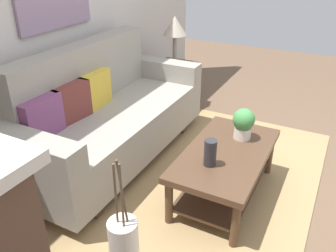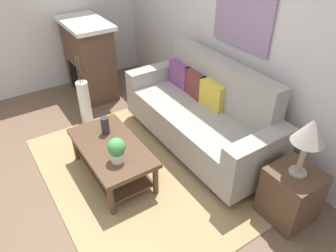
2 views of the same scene
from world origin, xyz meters
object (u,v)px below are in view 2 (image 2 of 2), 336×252
object	(u,v)px
couch	(202,115)
floor_vase	(85,103)
tabletop_vase	(105,126)
framed_painting	(243,14)
throw_pillow_mustard	(212,95)
table_lamp	(310,134)
throw_pillow_maroon	(195,84)
coffee_table	(112,154)
fireplace	(89,58)
potted_plant_tabletop	(117,149)
side_table	(290,195)
throw_pillow_plum	(180,74)

from	to	relation	value
couch	floor_vase	bearing A→B (deg)	-141.07
tabletop_vase	framed_painting	xyz separation A→B (m)	(0.31, 1.59, 1.03)
throw_pillow_mustard	table_lamp	size ratio (longest dim) A/B	0.63
throw_pillow_maroon	coffee_table	distance (m)	1.37
fireplace	coffee_table	bearing A→B (deg)	-16.04
floor_vase	fireplace	bearing A→B (deg)	151.76
throw_pillow_mustard	tabletop_vase	size ratio (longest dim) A/B	1.77
tabletop_vase	potted_plant_tabletop	world-z (taller)	potted_plant_tabletop
potted_plant_tabletop	side_table	size ratio (longest dim) A/B	0.47
couch	throw_pillow_maroon	world-z (taller)	couch
table_lamp	framed_painting	distance (m)	1.55
throw_pillow_mustard	coffee_table	bearing A→B (deg)	-93.19
potted_plant_tabletop	framed_painting	xyz separation A→B (m)	(-0.19, 1.68, 0.99)
side_table	floor_vase	size ratio (longest dim) A/B	0.90
side_table	fireplace	world-z (taller)	fireplace
throw_pillow_maroon	framed_painting	distance (m)	1.00
floor_vase	table_lamp	bearing A→B (deg)	21.17
tabletop_vase	coffee_table	bearing A→B (deg)	-12.04
throw_pillow_mustard	framed_painting	xyz separation A→B (m)	(0.00, 0.34, 0.89)
couch	fireplace	xyz separation A→B (m)	(-2.03, -0.61, 0.16)
table_lamp	framed_painting	xyz separation A→B (m)	(-1.36, 0.47, 0.57)
coffee_table	tabletop_vase	world-z (taller)	tabletop_vase
throw_pillow_maroon	coffee_table	xyz separation A→B (m)	(0.25, -1.30, -0.37)
coffee_table	fireplace	bearing A→B (deg)	163.96
throw_pillow_maroon	potted_plant_tabletop	size ratio (longest dim) A/B	1.37
fireplace	framed_painting	world-z (taller)	framed_painting
throw_pillow_plum	table_lamp	bearing A→B (deg)	-3.74
floor_vase	tabletop_vase	bearing A→B (deg)	-6.03
throw_pillow_maroon	coffee_table	size ratio (longest dim) A/B	0.33
fireplace	framed_painting	size ratio (longest dim) A/B	1.36
fireplace	throw_pillow_maroon	bearing A→B (deg)	23.34
floor_vase	framed_painting	bearing A→B (deg)	49.65
table_lamp	floor_vase	distance (m)	2.90
side_table	couch	bearing A→B (deg)	179.78
throw_pillow_plum	floor_vase	distance (m)	1.35
floor_vase	throw_pillow_plum	bearing A→B (deg)	61.98
throw_pillow_plum	throw_pillow_maroon	world-z (taller)	same
coffee_table	framed_painting	size ratio (longest dim) A/B	1.29
coffee_table	floor_vase	bearing A→B (deg)	172.78
throw_pillow_maroon	throw_pillow_mustard	size ratio (longest dim) A/B	1.00
potted_plant_tabletop	side_table	xyz separation A→B (m)	(1.17, 1.21, -0.29)
side_table	fireplace	xyz separation A→B (m)	(-3.39, -0.60, 0.31)
side_table	floor_vase	distance (m)	2.82
throw_pillow_mustard	floor_vase	bearing A→B (deg)	-137.77
throw_pillow_plum	potted_plant_tabletop	world-z (taller)	throw_pillow_plum
throw_pillow_plum	coffee_table	distance (m)	1.47
tabletop_vase	side_table	size ratio (longest dim) A/B	0.36
floor_vase	coffee_table	bearing A→B (deg)	-7.22
coffee_table	floor_vase	xyz separation A→B (m)	(-1.19, 0.15, -0.00)
throw_pillow_plum	potted_plant_tabletop	xyz separation A→B (m)	(0.84, -1.34, -0.11)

